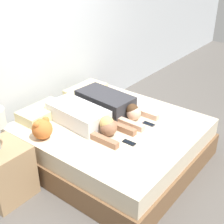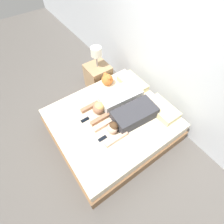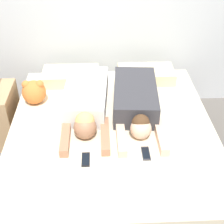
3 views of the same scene
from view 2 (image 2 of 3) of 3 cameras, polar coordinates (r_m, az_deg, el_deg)
ground_plane at (r=3.39m, az=0.00°, el=-6.67°), size 12.00×12.00×0.00m
wall_back at (r=3.03m, az=18.83°, el=17.68°), size 12.00×0.06×2.60m
bed at (r=3.18m, az=0.00°, el=-4.41°), size 1.82×1.99×0.50m
pillow_head_left at (r=3.45m, az=6.70°, el=9.33°), size 0.58×0.33×0.12m
pillow_head_right at (r=3.11m, az=15.96°, el=0.85°), size 0.58×0.33×0.12m
person_left at (r=3.09m, az=1.15°, el=4.18°), size 0.44×1.10×0.22m
person_right at (r=2.86m, az=6.10°, el=-1.56°), size 0.44×1.06×0.22m
cell_phone_left at (r=2.97m, az=-8.81°, el=-2.53°), size 0.06×0.15×0.01m
cell_phone_right at (r=2.75m, az=-3.12°, el=-8.63°), size 0.06×0.15×0.01m
plush_toy at (r=3.42m, az=-1.56°, el=10.61°), size 0.22×0.22×0.24m
nightstand at (r=3.95m, az=-4.56°, el=11.73°), size 0.48×0.48×1.03m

